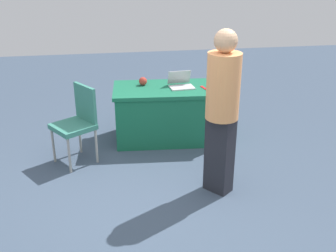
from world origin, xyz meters
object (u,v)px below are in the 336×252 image
object	(u,v)px
chair_aisle	(78,120)
laptop_silver	(181,84)
table_foreground	(167,113)
person_attendee_browsing	(222,106)
yarn_ball	(143,81)
scissors_red	(204,88)

from	to	relation	value
chair_aisle	laptop_silver	xyz separation A→B (m)	(-1.37, -0.49, 0.23)
table_foreground	laptop_silver	world-z (taller)	laptop_silver
laptop_silver	chair_aisle	bearing A→B (deg)	14.76
person_attendee_browsing	yarn_ball	size ratio (longest dim) A/B	15.74
table_foreground	person_attendee_browsing	distance (m)	1.60
chair_aisle	person_attendee_browsing	bearing A→B (deg)	-156.03
yarn_ball	scissors_red	distance (m)	0.84
chair_aisle	laptop_silver	world-z (taller)	chair_aisle
laptop_silver	yarn_ball	xyz separation A→B (m)	(0.50, -0.16, 0.02)
person_attendee_browsing	yarn_ball	bearing A→B (deg)	162.90
scissors_red	person_attendee_browsing	bearing A→B (deg)	-19.69
chair_aisle	scissors_red	size ratio (longest dim) A/B	5.34
chair_aisle	scissors_red	xyz separation A→B (m)	(-1.67, -0.38, 0.20)
table_foreground	scissors_red	distance (m)	0.63
yarn_ball	scissors_red	xyz separation A→B (m)	(-0.80, 0.27, -0.05)
table_foreground	yarn_ball	xyz separation A→B (m)	(0.31, -0.16, 0.43)
table_foreground	chair_aisle	size ratio (longest dim) A/B	1.56
table_foreground	scissors_red	xyz separation A→B (m)	(-0.49, 0.11, 0.38)
table_foreground	yarn_ball	size ratio (longest dim) A/B	13.31
person_attendee_browsing	scissors_red	bearing A→B (deg)	134.45
person_attendee_browsing	yarn_ball	world-z (taller)	person_attendee_browsing
laptop_silver	person_attendee_browsing	bearing A→B (deg)	91.32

